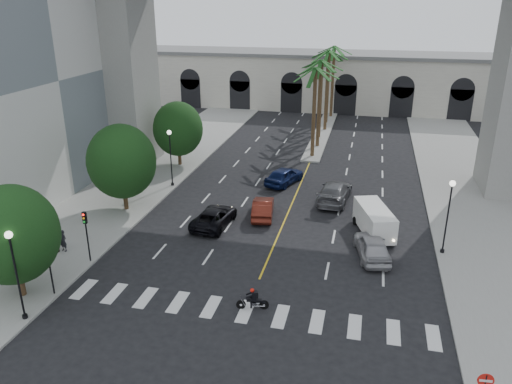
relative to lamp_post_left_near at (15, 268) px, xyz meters
name	(u,v)px	position (x,y,z in m)	size (l,w,h in m)	color
ground	(252,297)	(11.40, 5.00, -3.22)	(140.00, 140.00, 0.00)	black
sidewalk_left	(132,186)	(-3.60, 20.00, -3.15)	(8.00, 100.00, 0.15)	gray
sidewalk_right	(480,217)	(26.40, 20.00, -3.15)	(8.00, 100.00, 0.15)	gray
median	(322,134)	(11.40, 43.00, -3.12)	(2.00, 24.00, 0.20)	gray
pier_building	(335,80)	(11.40, 60.00, 1.04)	(71.00, 10.50, 8.50)	silver
palm_a	(316,73)	(11.40, 33.00, 5.88)	(3.20, 3.20, 10.30)	#47331E
palm_b	(321,65)	(11.50, 37.00, 6.15)	(3.20, 3.20, 10.60)	#47331E
palm_c	(322,65)	(11.20, 41.00, 5.69)	(3.20, 3.20, 10.10)	#47331E
palm_d	(329,55)	(11.55, 45.00, 6.43)	(3.20, 3.20, 10.90)	#47331E
palm_e	(329,55)	(11.30, 49.00, 5.97)	(3.20, 3.20, 10.40)	#47331E
palm_f	(334,50)	(11.60, 53.00, 6.24)	(3.20, 3.20, 10.70)	#47331E
street_tree_near	(12,235)	(-1.60, 2.00, 0.80)	(5.20, 5.20, 6.89)	#382616
street_tree_mid	(122,161)	(-1.60, 15.00, 0.99)	(5.44, 5.44, 7.21)	#382616
street_tree_far	(178,129)	(-1.60, 27.00, 0.68)	(5.04, 5.04, 6.68)	#382616
lamp_post_left_near	(15,268)	(0.00, 0.00, 0.00)	(0.40, 0.40, 5.35)	black
lamp_post_left_far	(171,153)	(0.00, 21.00, 0.00)	(0.40, 0.40, 5.35)	black
lamp_post_right	(448,211)	(22.80, 13.00, 0.00)	(0.40, 0.40, 5.35)	black
traffic_signal_near	(48,258)	(0.10, 2.50, -0.71)	(0.25, 0.18, 3.65)	black
traffic_signal_far	(86,228)	(0.10, 6.50, -0.71)	(0.25, 0.18, 3.65)	black
motorcycle_rider	(254,300)	(11.78, 3.86, -2.62)	(1.82, 0.57, 1.33)	black
car_a	(372,246)	(18.12, 11.50, -2.42)	(1.89, 4.70, 1.60)	#A3A2A7
car_b	(263,208)	(9.57, 16.35, -2.49)	(1.56, 4.47, 1.47)	#561A11
car_c	(214,217)	(6.31, 13.88, -2.51)	(2.35, 5.09, 1.41)	black
car_d	(334,192)	(14.82, 20.88, -2.37)	(2.38, 5.85, 1.70)	slate
car_e	(284,176)	(9.90, 24.09, -2.41)	(1.92, 4.76, 1.62)	#0F1B47
cargo_van	(374,220)	(18.19, 15.08, -2.06)	(3.25, 5.22, 2.09)	white
pedestrian_a	(63,241)	(-2.34, 7.32, -2.31)	(0.56, 0.37, 1.53)	black
pedestrian_b	(55,241)	(-2.81, 7.11, -2.26)	(0.78, 0.61, 1.61)	black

